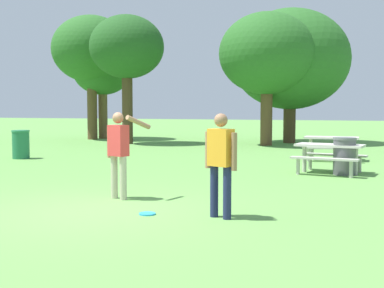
% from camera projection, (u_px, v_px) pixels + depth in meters
% --- Properties ---
extents(ground_plane, '(120.00, 120.00, 0.00)m').
position_uv_depth(ground_plane, '(97.00, 211.00, 8.49)').
color(ground_plane, '#609947').
extents(person_thrower, '(0.57, 0.35, 1.64)m').
position_uv_depth(person_thrower, '(221.00, 158.00, 7.90)').
color(person_thrower, '#1E234C').
rests_on(person_thrower, ground).
extents(person_catcher, '(0.79, 0.60, 1.64)m').
position_uv_depth(person_catcher, '(119.00, 148.00, 9.55)').
color(person_catcher, '#B7AD93').
rests_on(person_catcher, ground).
extents(frisbee, '(0.27, 0.27, 0.03)m').
position_uv_depth(frisbee, '(147.00, 214.00, 8.22)').
color(frisbee, '#2D9EDB').
rests_on(frisbee, ground).
extents(picnic_table_near, '(1.92, 1.70, 0.77)m').
position_uv_depth(picnic_table_near, '(330.00, 152.00, 13.24)').
color(picnic_table_near, beige).
rests_on(picnic_table_near, ground).
extents(picnic_table_far, '(1.72, 1.45, 0.77)m').
position_uv_depth(picnic_table_far, '(331.00, 143.00, 16.53)').
color(picnic_table_far, beige).
rests_on(picnic_table_far, ground).
extents(trash_can_beside_table, '(0.59, 0.59, 0.96)m').
position_uv_depth(trash_can_beside_table, '(21.00, 144.00, 17.07)').
color(trash_can_beside_table, '#237047').
rests_on(trash_can_beside_table, ground).
extents(trash_can_further_along, '(0.59, 0.59, 0.96)m').
position_uv_depth(trash_can_further_along, '(344.00, 156.00, 12.98)').
color(trash_can_further_along, '#515156').
rests_on(trash_can_further_along, ground).
extents(tree_tall_left, '(4.18, 4.18, 6.58)m').
position_uv_depth(tree_tall_left, '(91.00, 50.00, 26.97)').
color(tree_tall_left, brown).
rests_on(tree_tall_left, ground).
extents(tree_broad_center, '(3.25, 3.25, 5.15)m').
position_uv_depth(tree_broad_center, '(102.00, 70.00, 27.66)').
color(tree_broad_center, brown).
rests_on(tree_broad_center, ground).
extents(tree_far_right, '(3.47, 3.47, 6.01)m').
position_uv_depth(tree_far_right, '(127.00, 48.00, 23.66)').
color(tree_far_right, '#4C3823').
rests_on(tree_far_right, ground).
extents(tree_slender_mid, '(4.31, 4.31, 5.95)m').
position_uv_depth(tree_slender_mid, '(267.00, 54.00, 22.66)').
color(tree_slender_mid, brown).
rests_on(tree_slender_mid, ground).
extents(tree_back_left, '(5.63, 5.63, 6.41)m').
position_uv_depth(tree_back_left, '(290.00, 60.00, 24.31)').
color(tree_back_left, '#4C3823').
rests_on(tree_back_left, ground).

